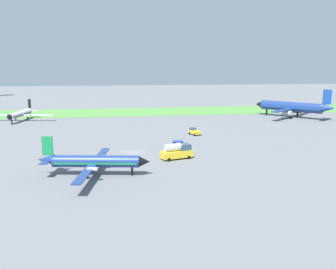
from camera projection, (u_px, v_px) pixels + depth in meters
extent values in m
plane|color=slate|center=(132.00, 152.00, 79.40)|extent=(600.00, 600.00, 0.00)
cube|color=#549342|center=(123.00, 112.00, 150.12)|extent=(360.00, 28.00, 0.08)
cylinder|color=navy|center=(96.00, 161.00, 62.00)|extent=(15.22, 4.64, 2.09)
cone|color=black|center=(144.00, 162.00, 61.84)|extent=(2.41, 2.38, 2.05)
cone|color=navy|center=(46.00, 160.00, 62.12)|extent=(3.21, 2.36, 1.89)
cube|color=#198C4C|center=(96.00, 162.00, 62.03)|extent=(14.40, 4.53, 0.29)
cube|color=navy|center=(100.00, 155.00, 67.74)|extent=(3.41, 11.60, 0.21)
cube|color=navy|center=(86.00, 173.00, 56.42)|extent=(3.41, 11.60, 0.21)
cylinder|color=#B7BABF|center=(101.00, 158.00, 65.69)|extent=(1.77, 0.95, 0.67)
cylinder|color=#B7BABF|center=(92.00, 169.00, 58.44)|extent=(1.77, 0.95, 0.67)
cube|color=#198C4C|center=(47.00, 146.00, 61.65)|extent=(1.90, 0.57, 3.35)
cube|color=navy|center=(51.00, 158.00, 63.56)|extent=(1.74, 3.10, 0.17)
cube|color=navy|center=(45.00, 162.00, 60.68)|extent=(1.74, 3.10, 0.17)
cylinder|color=black|center=(132.00, 171.00, 62.21)|extent=(0.38, 0.38, 1.47)
cylinder|color=black|center=(93.00, 168.00, 64.39)|extent=(0.38, 0.38, 1.47)
cylinder|color=black|center=(88.00, 175.00, 60.32)|extent=(0.38, 0.38, 1.47)
cylinder|color=navy|center=(291.00, 107.00, 134.17)|extent=(17.42, 20.29, 3.55)
cone|color=black|center=(260.00, 104.00, 142.70)|extent=(4.74, 4.70, 3.48)
cone|color=navy|center=(328.00, 108.00, 125.13)|extent=(5.33, 5.53, 3.20)
cube|color=#19479E|center=(291.00, 107.00, 134.22)|extent=(16.66, 19.33, 0.50)
cube|color=navy|center=(283.00, 110.00, 128.21)|extent=(13.46, 11.53, 0.36)
cube|color=navy|center=(300.00, 107.00, 139.50)|extent=(13.46, 11.53, 0.36)
cylinder|color=#B7BABF|center=(286.00, 113.00, 130.48)|extent=(3.96, 4.24, 1.95)
cylinder|color=#B7BABF|center=(297.00, 111.00, 137.70)|extent=(3.96, 4.24, 1.95)
cube|color=#19479E|center=(327.00, 97.00, 124.83)|extent=(2.16, 2.53, 5.17)
cube|color=navy|center=(324.00, 109.00, 123.93)|extent=(4.73, 4.35, 0.28)
cube|color=navy|center=(328.00, 108.00, 127.22)|extent=(4.73, 4.35, 0.28)
cylinder|color=black|center=(267.00, 112.00, 141.10)|extent=(0.64, 0.64, 2.26)
cylinder|color=black|center=(291.00, 115.00, 131.61)|extent=(0.64, 0.64, 2.26)
cylinder|color=black|center=(297.00, 114.00, 135.67)|extent=(0.64, 0.64, 2.26)
cylinder|color=white|center=(20.00, 114.00, 124.38)|extent=(4.95, 15.41, 2.12)
cone|color=black|center=(8.00, 117.00, 116.04)|extent=(2.44, 2.47, 2.08)
cone|color=white|center=(30.00, 110.00, 133.08)|extent=(2.43, 3.28, 1.91)
cube|color=black|center=(20.00, 114.00, 124.41)|extent=(4.83, 14.59, 0.30)
cube|color=white|center=(37.00, 115.00, 124.66)|extent=(11.75, 3.64, 0.21)
cube|color=white|center=(4.00, 115.00, 125.07)|extent=(11.75, 3.64, 0.21)
cylinder|color=#B7BABF|center=(30.00, 115.00, 124.15)|extent=(0.99, 1.80, 0.68)
cylinder|color=#B7BABF|center=(9.00, 115.00, 124.41)|extent=(0.99, 1.80, 0.68)
cube|color=black|center=(29.00, 104.00, 132.20)|extent=(0.61, 1.92, 3.40)
cube|color=white|center=(34.00, 111.00, 132.62)|extent=(3.16, 1.81, 0.17)
cube|color=white|center=(26.00, 111.00, 132.73)|extent=(3.16, 1.81, 0.17)
cylinder|color=black|center=(12.00, 122.00, 118.46)|extent=(0.38, 0.38, 1.49)
cylinder|color=black|center=(27.00, 119.00, 125.68)|extent=(0.38, 0.38, 1.49)
cylinder|color=black|center=(16.00, 119.00, 125.83)|extent=(0.38, 0.38, 1.49)
cube|color=#334FB2|center=(178.00, 142.00, 87.61)|extent=(2.40, 1.50, 0.55)
cylinder|color=black|center=(175.00, 143.00, 86.81)|extent=(0.70, 0.25, 0.70)
cylinder|color=black|center=(174.00, 142.00, 88.27)|extent=(0.70, 0.25, 0.70)
cylinder|color=black|center=(182.00, 143.00, 87.06)|extent=(0.70, 0.25, 0.70)
cylinder|color=black|center=(181.00, 142.00, 88.51)|extent=(0.70, 0.25, 0.70)
cube|color=yellow|center=(195.00, 132.00, 99.41)|extent=(3.03, 4.01, 0.90)
cube|color=#334C60|center=(193.00, 129.00, 100.11)|extent=(1.89, 1.77, 0.70)
cylinder|color=black|center=(189.00, 133.00, 100.10)|extent=(0.50, 0.74, 0.70)
cylinder|color=black|center=(195.00, 133.00, 101.01)|extent=(0.50, 0.74, 0.70)
cylinder|color=black|center=(195.00, 135.00, 97.97)|extent=(0.50, 0.74, 0.70)
cylinder|color=black|center=(200.00, 134.00, 98.88)|extent=(0.50, 0.74, 0.70)
cube|color=yellow|center=(176.00, 154.00, 73.37)|extent=(6.91, 4.13, 1.40)
cylinder|color=silver|center=(173.00, 147.00, 72.77)|extent=(3.86, 2.48, 1.54)
cube|color=#334C60|center=(184.00, 147.00, 73.89)|extent=(2.81, 2.59, 1.20)
cylinder|color=black|center=(184.00, 155.00, 75.51)|extent=(0.74, 0.44, 0.70)
cylinder|color=black|center=(189.00, 157.00, 73.38)|extent=(0.74, 0.44, 0.70)
cylinder|color=black|center=(164.00, 157.00, 73.62)|extent=(0.74, 0.44, 0.70)
cylinder|color=black|center=(169.00, 160.00, 71.48)|extent=(0.74, 0.44, 0.70)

